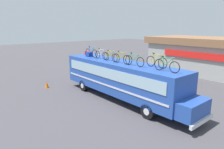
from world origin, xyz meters
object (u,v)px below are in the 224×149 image
object	(u,v)px
rooftop_bicycle_6	(156,62)
traffic_cone	(47,85)
luggage_bag_1	(88,53)
rooftop_bicycle_5	(134,60)
rooftop_bicycle_2	(101,55)
luggage_bag_2	(89,54)
rooftop_bicycle_7	(166,65)
bus	(121,78)
rooftop_bicycle_3	(110,57)
rooftop_bicycle_1	(91,53)
rooftop_bicycle_4	(121,58)

from	to	relation	value
rooftop_bicycle_6	traffic_cone	distance (m)	10.84
luggage_bag_1	rooftop_bicycle_5	xyz separation A→B (m)	(6.57, -0.58, 0.19)
rooftop_bicycle_2	traffic_cone	size ratio (longest dim) A/B	2.71
luggage_bag_2	rooftop_bicycle_7	size ratio (longest dim) A/B	0.28
bus	rooftop_bicycle_3	world-z (taller)	rooftop_bicycle_3
rooftop_bicycle_1	rooftop_bicycle_2	bearing A→B (deg)	5.58
rooftop_bicycle_4	rooftop_bicycle_6	size ratio (longest dim) A/B	1.05
luggage_bag_1	rooftop_bicycle_1	world-z (taller)	rooftop_bicycle_1
rooftop_bicycle_7	rooftop_bicycle_4	bearing A→B (deg)	-177.17
bus	traffic_cone	size ratio (longest dim) A/B	20.45
rooftop_bicycle_7	traffic_cone	bearing A→B (deg)	-164.17
bus	traffic_cone	world-z (taller)	bus
rooftop_bicycle_3	luggage_bag_2	bearing A→B (deg)	177.00
rooftop_bicycle_7	rooftop_bicycle_3	bearing A→B (deg)	-178.56
rooftop_bicycle_1	traffic_cone	distance (m)	5.32
rooftop_bicycle_5	rooftop_bicycle_7	world-z (taller)	rooftop_bicycle_7
luggage_bag_2	rooftop_bicycle_2	distance (m)	1.90
rooftop_bicycle_2	rooftop_bicycle_4	bearing A→B (deg)	-3.28
rooftop_bicycle_1	rooftop_bicycle_7	size ratio (longest dim) A/B	0.98
rooftop_bicycle_1	rooftop_bicycle_3	xyz separation A→B (m)	(2.59, 0.03, -0.04)
rooftop_bicycle_1	rooftop_bicycle_6	distance (m)	6.56
traffic_cone	rooftop_bicycle_5	bearing A→B (deg)	19.50
luggage_bag_2	traffic_cone	size ratio (longest dim) A/B	0.83
luggage_bag_1	rooftop_bicycle_5	world-z (taller)	rooftop_bicycle_5
rooftop_bicycle_2	rooftop_bicycle_6	bearing A→B (deg)	6.62
bus	luggage_bag_1	bearing A→B (deg)	176.77
rooftop_bicycle_6	bus	bearing A→B (deg)	-172.58
rooftop_bicycle_2	rooftop_bicycle_4	size ratio (longest dim) A/B	0.94
luggage_bag_1	rooftop_bicycle_4	xyz separation A→B (m)	(5.31, -0.65, 0.20)
luggage_bag_1	rooftop_bicycle_3	bearing A→B (deg)	-8.37
rooftop_bicycle_2	rooftop_bicycle_5	world-z (taller)	rooftop_bicycle_5
rooftop_bicycle_3	rooftop_bicycle_7	size ratio (longest dim) A/B	0.93
rooftop_bicycle_3	rooftop_bicycle_6	size ratio (longest dim) A/B	0.99
rooftop_bicycle_1	luggage_bag_1	bearing A→B (deg)	156.11
rooftop_bicycle_2	rooftop_bicycle_5	distance (m)	3.89
rooftop_bicycle_2	rooftop_bicycle_1	bearing A→B (deg)	-174.42
rooftop_bicycle_2	bus	bearing A→B (deg)	5.54
rooftop_bicycle_5	rooftop_bicycle_7	xyz separation A→B (m)	(2.53, 0.13, 0.01)
luggage_bag_2	rooftop_bicycle_2	bearing A→B (deg)	-2.27
rooftop_bicycle_3	rooftop_bicycle_7	xyz separation A→B (m)	(5.11, 0.13, 0.02)
rooftop_bicycle_3	traffic_cone	size ratio (longest dim) A/B	2.72
luggage_bag_2	rooftop_bicycle_4	bearing A→B (deg)	-2.86
rooftop_bicycle_1	rooftop_bicycle_5	xyz separation A→B (m)	(5.17, 0.04, -0.03)
rooftop_bicycle_2	luggage_bag_1	bearing A→B (deg)	169.54
bus	luggage_bag_2	bearing A→B (deg)	-178.03
rooftop_bicycle_7	rooftop_bicycle_2	bearing A→B (deg)	-179.68
bus	rooftop_bicycle_1	size ratio (longest dim) A/B	7.12
luggage_bag_1	rooftop_bicycle_7	world-z (taller)	rooftop_bicycle_7
rooftop_bicycle_6	luggage_bag_1	bearing A→B (deg)	-179.18
luggage_bag_2	traffic_cone	xyz separation A→B (m)	(-2.60, -3.13, -2.87)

